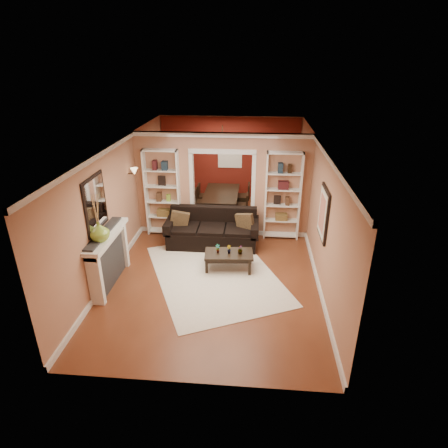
# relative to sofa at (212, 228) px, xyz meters

# --- Properties ---
(floor) EXTENTS (8.00, 8.00, 0.00)m
(floor) POSITION_rel_sofa_xyz_m (0.19, -0.45, -0.45)
(floor) COLOR brown
(floor) RESTS_ON ground
(ceiling) EXTENTS (8.00, 8.00, 0.00)m
(ceiling) POSITION_rel_sofa_xyz_m (0.19, -0.45, 2.25)
(ceiling) COLOR white
(ceiling) RESTS_ON ground
(wall_back) EXTENTS (8.00, 0.00, 8.00)m
(wall_back) POSITION_rel_sofa_xyz_m (0.19, 3.55, 0.90)
(wall_back) COLOR tan
(wall_back) RESTS_ON ground
(wall_front) EXTENTS (8.00, 0.00, 8.00)m
(wall_front) POSITION_rel_sofa_xyz_m (0.19, -4.45, 0.90)
(wall_front) COLOR tan
(wall_front) RESTS_ON ground
(wall_left) EXTENTS (0.00, 8.00, 8.00)m
(wall_left) POSITION_rel_sofa_xyz_m (-2.06, -0.45, 0.90)
(wall_left) COLOR tan
(wall_left) RESTS_ON ground
(wall_right) EXTENTS (0.00, 8.00, 8.00)m
(wall_right) POSITION_rel_sofa_xyz_m (2.44, -0.45, 0.90)
(wall_right) COLOR tan
(wall_right) RESTS_ON ground
(partition_wall) EXTENTS (4.50, 0.15, 2.70)m
(partition_wall) POSITION_rel_sofa_xyz_m (0.19, 0.75, 0.90)
(partition_wall) COLOR tan
(partition_wall) RESTS_ON floor
(red_back_panel) EXTENTS (4.44, 0.04, 2.64)m
(red_back_panel) POSITION_rel_sofa_xyz_m (0.19, 3.52, 0.87)
(red_back_panel) COLOR maroon
(red_back_panel) RESTS_ON floor
(dining_window) EXTENTS (0.78, 0.03, 0.98)m
(dining_window) POSITION_rel_sofa_xyz_m (0.19, 3.48, 1.10)
(dining_window) COLOR #8CA5CC
(dining_window) RESTS_ON wall_back
(area_rug) EXTENTS (3.64, 4.13, 0.01)m
(area_rug) POSITION_rel_sofa_xyz_m (0.22, -1.42, -0.45)
(area_rug) COLOR white
(area_rug) RESTS_ON floor
(sofa) EXTENTS (2.32, 1.00, 0.91)m
(sofa) POSITION_rel_sofa_xyz_m (0.00, 0.00, 0.00)
(sofa) COLOR black
(sofa) RESTS_ON floor
(pillow_left) EXTENTS (0.47, 0.20, 0.45)m
(pillow_left) POSITION_rel_sofa_xyz_m (-0.82, -0.02, 0.22)
(pillow_left) COLOR brown
(pillow_left) RESTS_ON sofa
(pillow_right) EXTENTS (0.46, 0.31, 0.45)m
(pillow_right) POSITION_rel_sofa_xyz_m (0.82, -0.02, 0.21)
(pillow_right) COLOR brown
(pillow_right) RESTS_ON sofa
(coffee_table) EXTENTS (1.11, 0.66, 0.40)m
(coffee_table) POSITION_rel_sofa_xyz_m (0.51, -1.16, -0.25)
(coffee_table) COLOR black
(coffee_table) RESTS_ON floor
(plant_left) EXTENTS (0.13, 0.12, 0.21)m
(plant_left) POSITION_rel_sofa_xyz_m (0.26, -1.16, 0.06)
(plant_left) COLOR #336626
(plant_left) RESTS_ON coffee_table
(plant_center) EXTENTS (0.12, 0.13, 0.18)m
(plant_center) POSITION_rel_sofa_xyz_m (0.51, -1.16, 0.04)
(plant_center) COLOR #336626
(plant_center) RESTS_ON coffee_table
(plant_right) EXTENTS (0.11, 0.11, 0.20)m
(plant_right) POSITION_rel_sofa_xyz_m (0.75, -1.16, 0.05)
(plant_right) COLOR #336626
(plant_right) RESTS_ON coffee_table
(bookshelf_left) EXTENTS (0.90, 0.30, 2.30)m
(bookshelf_left) POSITION_rel_sofa_xyz_m (-1.36, 0.58, 0.70)
(bookshelf_left) COLOR white
(bookshelf_left) RESTS_ON floor
(bookshelf_right) EXTENTS (0.90, 0.30, 2.30)m
(bookshelf_right) POSITION_rel_sofa_xyz_m (1.74, 0.58, 0.70)
(bookshelf_right) COLOR white
(bookshelf_right) RESTS_ON floor
(fireplace) EXTENTS (0.32, 1.70, 1.16)m
(fireplace) POSITION_rel_sofa_xyz_m (-1.90, -1.95, 0.13)
(fireplace) COLOR white
(fireplace) RESTS_ON floor
(vase) EXTENTS (0.44, 0.44, 0.40)m
(vase) POSITION_rel_sofa_xyz_m (-1.90, -2.25, 0.91)
(vase) COLOR #81AA36
(vase) RESTS_ON fireplace
(mirror) EXTENTS (0.03, 0.95, 1.10)m
(mirror) POSITION_rel_sofa_xyz_m (-2.04, -1.95, 1.35)
(mirror) COLOR silver
(mirror) RESTS_ON wall_left
(wall_sconce) EXTENTS (0.18, 0.18, 0.22)m
(wall_sconce) POSITION_rel_sofa_xyz_m (-1.96, 0.10, 1.38)
(wall_sconce) COLOR #FFE0A5
(wall_sconce) RESTS_ON wall_left
(framed_art) EXTENTS (0.04, 0.85, 1.05)m
(framed_art) POSITION_rel_sofa_xyz_m (2.40, -1.45, 1.10)
(framed_art) COLOR black
(framed_art) RESTS_ON wall_right
(dining_table) EXTENTS (1.83, 1.02, 0.65)m
(dining_table) POSITION_rel_sofa_xyz_m (0.07, 2.16, -0.13)
(dining_table) COLOR black
(dining_table) RESTS_ON floor
(dining_chair_nw) EXTENTS (0.48, 0.48, 0.86)m
(dining_chair_nw) POSITION_rel_sofa_xyz_m (-0.48, 1.86, -0.02)
(dining_chair_nw) COLOR black
(dining_chair_nw) RESTS_ON floor
(dining_chair_ne) EXTENTS (0.45, 0.45, 0.76)m
(dining_chair_ne) POSITION_rel_sofa_xyz_m (0.62, 1.86, -0.07)
(dining_chair_ne) COLOR black
(dining_chair_ne) RESTS_ON floor
(dining_chair_sw) EXTENTS (0.50, 0.50, 0.81)m
(dining_chair_sw) POSITION_rel_sofa_xyz_m (-0.48, 2.46, -0.05)
(dining_chair_sw) COLOR black
(dining_chair_sw) RESTS_ON floor
(dining_chair_se) EXTENTS (0.47, 0.47, 0.87)m
(dining_chair_se) POSITION_rel_sofa_xyz_m (0.62, 2.46, -0.02)
(dining_chair_se) COLOR black
(dining_chair_se) RESTS_ON floor
(chandelier) EXTENTS (0.50, 0.50, 0.30)m
(chandelier) POSITION_rel_sofa_xyz_m (0.19, 2.25, 1.57)
(chandelier) COLOR #322416
(chandelier) RESTS_ON ceiling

